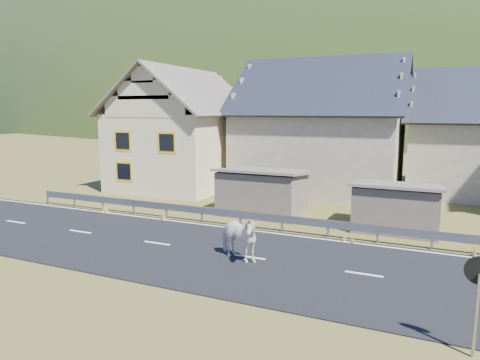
% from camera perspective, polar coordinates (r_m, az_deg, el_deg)
% --- Properties ---
extents(ground, '(160.00, 160.00, 0.00)m').
position_cam_1_polar(ground, '(15.67, 1.30, -10.38)').
color(ground, '#484A1A').
rests_on(ground, ground).
extents(road, '(60.00, 7.00, 0.04)m').
position_cam_1_polar(road, '(15.66, 1.30, -10.31)').
color(road, black).
rests_on(road, ground).
extents(lane_markings, '(60.00, 6.60, 0.01)m').
position_cam_1_polar(lane_markings, '(15.65, 1.30, -10.22)').
color(lane_markings, silver).
rests_on(lane_markings, road).
extents(guardrail, '(28.10, 0.09, 0.75)m').
position_cam_1_polar(guardrail, '(18.81, 5.65, -5.25)').
color(guardrail, '#93969B').
rests_on(guardrail, ground).
extents(shed_left, '(4.30, 3.30, 2.40)m').
position_cam_1_polar(shed_left, '(21.93, 3.03, -1.67)').
color(shed_left, '#6E6151').
rests_on(shed_left, ground).
extents(shed_right, '(3.80, 2.90, 2.20)m').
position_cam_1_polar(shed_right, '(20.12, 20.09, -3.53)').
color(shed_right, '#6E6151').
rests_on(shed_right, ground).
extents(house_cream, '(7.80, 9.80, 8.30)m').
position_cam_1_polar(house_cream, '(30.04, -7.58, 7.50)').
color(house_cream, beige).
rests_on(house_cream, ground).
extents(house_stone_a, '(10.80, 9.80, 8.90)m').
position_cam_1_polar(house_stone_a, '(29.39, 10.93, 7.91)').
color(house_stone_a, tan).
rests_on(house_stone_a, ground).
extents(mountain, '(440.00, 280.00, 260.00)m').
position_cam_1_polar(mountain, '(195.26, 23.52, 1.14)').
color(mountain, '#243912').
rests_on(mountain, ground).
extents(conifer_patch, '(76.00, 50.00, 28.00)m').
position_cam_1_polar(conifer_patch, '(137.70, -2.24, 9.65)').
color(conifer_patch, black).
rests_on(conifer_patch, ground).
extents(horse, '(1.59, 2.19, 1.69)m').
position_cam_1_polar(horse, '(15.13, -0.36, -7.57)').
color(horse, silver).
rests_on(horse, road).
extents(traffic_mirror, '(0.62, 0.19, 2.24)m').
position_cam_1_polar(traffic_mirror, '(10.60, 29.25, -12.00)').
color(traffic_mirror, '#93969B').
rests_on(traffic_mirror, ground).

